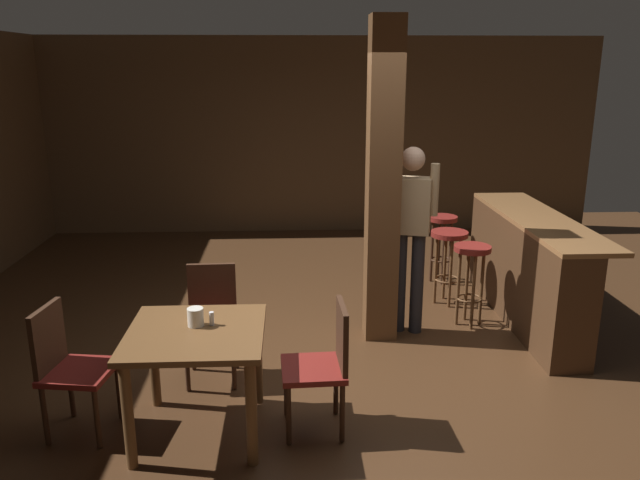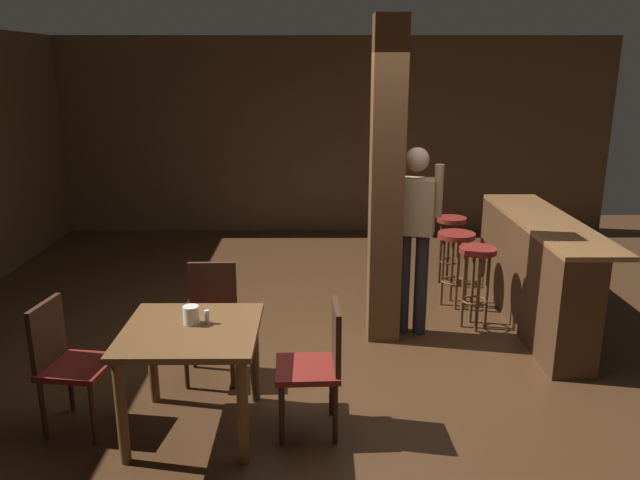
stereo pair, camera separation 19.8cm
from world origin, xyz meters
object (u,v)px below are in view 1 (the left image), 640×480
at_px(standing_person, 410,227).
at_px(bar_stool_mid, 449,249).
at_px(chair_east, 325,361).
at_px(bar_stool_near, 471,266).
at_px(bar_stool_far, 442,234).
at_px(napkin_cup, 196,317).
at_px(bar_counter, 525,268).
at_px(chair_west, 68,363).
at_px(salt_shaker, 212,319).
at_px(dining_table, 196,349).
at_px(chair_north, 212,316).

distance_m(standing_person, bar_stool_mid, 0.96).
xyz_separation_m(chair_east, bar_stool_near, (1.47, 1.71, 0.08)).
xyz_separation_m(bar_stool_mid, bar_stool_far, (0.09, 0.68, -0.02)).
distance_m(standing_person, bar_stool_near, 0.75).
xyz_separation_m(napkin_cup, bar_counter, (2.87, 1.75, -0.28)).
bearing_deg(bar_stool_far, chair_east, -116.80).
xyz_separation_m(chair_east, bar_stool_far, (1.49, 2.95, 0.06)).
relative_size(chair_east, standing_person, 0.52).
height_order(napkin_cup, standing_person, standing_person).
xyz_separation_m(chair_west, napkin_cup, (0.85, 0.03, 0.30)).
bearing_deg(bar_stool_mid, chair_east, -121.56).
bearing_deg(napkin_cup, bar_stool_near, 35.19).
bearing_deg(salt_shaker, standing_person, 43.42).
bearing_deg(standing_person, chair_west, -148.72).
xyz_separation_m(chair_east, bar_counter, (2.03, 1.82, 0.01)).
relative_size(dining_table, bar_counter, 0.38).
xyz_separation_m(chair_north, salt_shaker, (0.10, -0.73, 0.28)).
bearing_deg(dining_table, salt_shaker, 39.79).
bearing_deg(chair_east, standing_person, 61.73).
bearing_deg(napkin_cup, salt_shaker, 2.76).
xyz_separation_m(bar_counter, bar_stool_mid, (-0.63, 0.45, 0.07)).
distance_m(chair_west, bar_stool_near, 3.58).
bearing_deg(standing_person, salt_shaker, -136.58).
distance_m(dining_table, standing_person, 2.36).
bearing_deg(chair_west, bar_counter, 25.54).
bearing_deg(bar_stool_far, napkin_cup, -129.10).
bearing_deg(bar_stool_mid, napkin_cup, -135.56).
bearing_deg(bar_stool_mid, chair_west, -144.18).
bearing_deg(chair_north, standing_person, 24.87).
height_order(salt_shaker, standing_person, standing_person).
xyz_separation_m(chair_west, standing_person, (2.55, 1.55, 0.50)).
height_order(dining_table, salt_shaker, salt_shaker).
bearing_deg(standing_person, bar_stool_mid, 51.59).
xyz_separation_m(dining_table, bar_stool_mid, (2.24, 2.28, -0.02)).
bearing_deg(dining_table, bar_stool_mid, 45.50).
bearing_deg(bar_stool_mid, bar_stool_near, -82.63).
height_order(chair_east, bar_stool_near, chair_east).
bearing_deg(bar_stool_far, dining_table, -128.29).
height_order(dining_table, bar_stool_far, bar_stool_far).
height_order(bar_stool_near, bar_stool_far, bar_stool_near).
xyz_separation_m(chair_east, napkin_cup, (-0.85, 0.08, 0.30)).
bearing_deg(bar_stool_near, chair_north, -158.67).
bearing_deg(dining_table, standing_person, 43.23).
bearing_deg(bar_counter, dining_table, -147.54).
height_order(chair_east, bar_stool_far, chair_east).
relative_size(dining_table, chair_north, 0.99).
distance_m(napkin_cup, bar_stool_far, 3.72).
height_order(bar_counter, bar_stool_far, bar_counter).
distance_m(standing_person, bar_stool_far, 1.56).
xyz_separation_m(dining_table, bar_counter, (2.87, 1.82, -0.09)).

